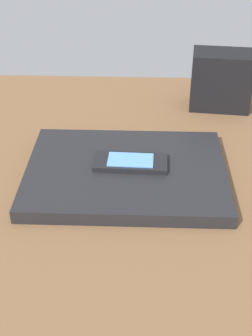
{
  "coord_description": "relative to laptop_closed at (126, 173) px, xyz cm",
  "views": [
    {
      "loc": [
        3.31,
        -62.17,
        46.75
      ],
      "look_at": [
        1.09,
        -0.78,
        5.0
      ],
      "focal_mm": 50.04,
      "sensor_mm": 36.0,
      "label": 1
    }
  ],
  "objects": [
    {
      "name": "desk_organizer",
      "position": [
        18.05,
        26.3,
        4.7
      ],
      "size": [
        12.42,
        8.22,
        11.55
      ],
      "primitive_type": "cube",
      "rotation": [
        0.0,
        0.0,
        -0.1
      ],
      "color": "black",
      "rests_on": "desk_surface"
    },
    {
      "name": "cell_phone_on_laptop",
      "position": [
        0.7,
        0.53,
        1.53
      ],
      "size": [
        11.84,
        5.66,
        0.98
      ],
      "color": "black",
      "rests_on": "laptop_closed"
    },
    {
      "name": "desk_surface",
      "position": [
        -1.09,
        0.78,
        -2.57
      ],
      "size": [
        120.0,
        80.0,
        3.0
      ],
      "primitive_type": "cube",
      "color": "brown",
      "rests_on": "ground"
    },
    {
      "name": "laptop_closed",
      "position": [
        0.0,
        0.0,
        0.0
      ],
      "size": [
        31.68,
        23.55,
        2.14
      ],
      "primitive_type": "cube",
      "rotation": [
        0.0,
        0.0,
        -0.0
      ],
      "color": "black",
      "rests_on": "desk_surface"
    }
  ]
}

